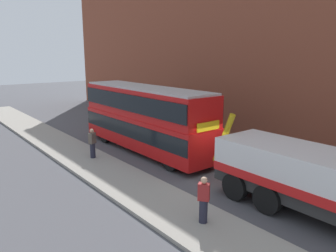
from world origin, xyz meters
TOP-DOWN VIEW (x-y plane):
  - ground_plane at (0.00, 0.00)m, footprint 120.00×120.00m
  - near_kerb at (0.00, -4.20)m, footprint 60.00×2.80m
  - building_facade at (0.00, 7.23)m, footprint 60.00×1.50m
  - double_decker_bus at (-6.28, -0.34)m, footprint 11.05×2.57m
  - pedestrian_onlooker at (-6.57, -3.80)m, footprint 0.42×0.48m
  - pedestrian_bystander at (2.76, -4.06)m, footprint 0.48×0.45m

SIDE VIEW (x-z plane):
  - ground_plane at x=0.00m, z-range 0.00..0.00m
  - near_kerb at x=0.00m, z-range 0.00..0.15m
  - pedestrian_onlooker at x=-6.57m, z-range 0.13..1.84m
  - pedestrian_bystander at x=2.76m, z-range 0.13..1.84m
  - double_decker_bus at x=-6.28m, z-range 0.20..4.26m
  - building_facade at x=0.00m, z-range 0.07..16.07m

